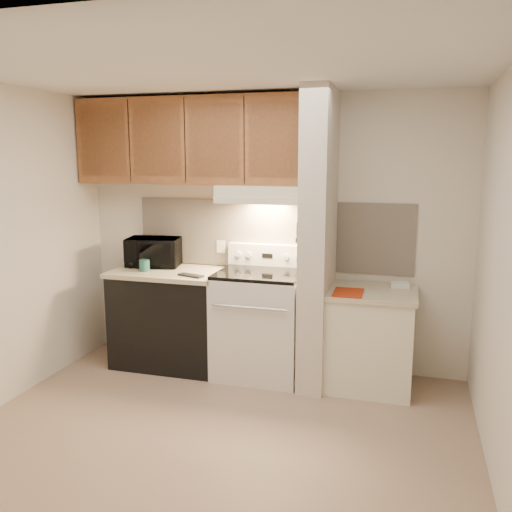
% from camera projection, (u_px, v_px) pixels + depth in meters
% --- Properties ---
extents(floor, '(3.60, 3.60, 0.00)m').
position_uv_depth(floor, '(216.00, 435.00, 3.84)').
color(floor, tan).
rests_on(floor, ground).
extents(ceiling, '(3.60, 3.60, 0.00)m').
position_uv_depth(ceiling, '(211.00, 67.00, 3.38)').
color(ceiling, white).
rests_on(ceiling, wall_back).
extents(wall_back, '(3.60, 2.50, 0.02)m').
position_uv_depth(wall_back, '(270.00, 233.00, 5.03)').
color(wall_back, silver).
rests_on(wall_back, floor).
extents(wall_right, '(0.02, 3.00, 2.50)m').
position_uv_depth(wall_right, '(506.00, 280.00, 3.12)').
color(wall_right, silver).
rests_on(wall_right, floor).
extents(backsplash, '(2.60, 0.02, 0.63)m').
position_uv_depth(backsplash, '(270.00, 234.00, 5.02)').
color(backsplash, beige).
rests_on(backsplash, wall_back).
extents(range_body, '(0.76, 0.65, 0.92)m').
position_uv_depth(range_body, '(260.00, 325.00, 4.85)').
color(range_body, silver).
rests_on(range_body, floor).
extents(oven_window, '(0.50, 0.01, 0.30)m').
position_uv_depth(oven_window, '(250.00, 332.00, 4.54)').
color(oven_window, black).
rests_on(oven_window, range_body).
extents(oven_handle, '(0.65, 0.02, 0.02)m').
position_uv_depth(oven_handle, '(248.00, 308.00, 4.46)').
color(oven_handle, silver).
rests_on(oven_handle, range_body).
extents(cooktop, '(0.74, 0.64, 0.03)m').
position_uv_depth(cooktop, '(260.00, 273.00, 4.76)').
color(cooktop, black).
rests_on(cooktop, range_body).
extents(range_backguard, '(0.76, 0.08, 0.20)m').
position_uv_depth(range_backguard, '(268.00, 255.00, 5.01)').
color(range_backguard, silver).
rests_on(range_backguard, range_body).
extents(range_display, '(0.10, 0.01, 0.04)m').
position_uv_depth(range_display, '(267.00, 256.00, 4.97)').
color(range_display, black).
rests_on(range_display, range_backguard).
extents(range_knob_left_outer, '(0.05, 0.02, 0.05)m').
position_uv_depth(range_knob_left_outer, '(238.00, 254.00, 5.04)').
color(range_knob_left_outer, silver).
rests_on(range_knob_left_outer, range_backguard).
extents(range_knob_left_inner, '(0.05, 0.02, 0.05)m').
position_uv_depth(range_knob_left_inner, '(248.00, 255.00, 5.01)').
color(range_knob_left_inner, silver).
rests_on(range_knob_left_inner, range_backguard).
extents(range_knob_right_inner, '(0.05, 0.02, 0.05)m').
position_uv_depth(range_knob_right_inner, '(286.00, 257.00, 4.92)').
color(range_knob_right_inner, silver).
rests_on(range_knob_right_inner, range_backguard).
extents(range_knob_right_outer, '(0.05, 0.02, 0.05)m').
position_uv_depth(range_knob_right_outer, '(297.00, 257.00, 4.89)').
color(range_knob_right_outer, silver).
rests_on(range_knob_right_outer, range_backguard).
extents(dishwasher_front, '(1.00, 0.63, 0.87)m').
position_uv_depth(dishwasher_front, '(171.00, 319.00, 5.10)').
color(dishwasher_front, black).
rests_on(dishwasher_front, floor).
extents(left_countertop, '(1.04, 0.67, 0.04)m').
position_uv_depth(left_countertop, '(169.00, 272.00, 5.02)').
color(left_countertop, beige).
rests_on(left_countertop, dishwasher_front).
extents(spoon_rest, '(0.26, 0.15, 0.02)m').
position_uv_depth(spoon_rest, '(191.00, 275.00, 4.76)').
color(spoon_rest, black).
rests_on(spoon_rest, left_countertop).
extents(teal_jar, '(0.11, 0.11, 0.11)m').
position_uv_depth(teal_jar, '(145.00, 265.00, 4.96)').
color(teal_jar, '#276258').
rests_on(teal_jar, left_countertop).
extents(outlet, '(0.08, 0.01, 0.12)m').
position_uv_depth(outlet, '(221.00, 247.00, 5.16)').
color(outlet, '#EAE3C4').
rests_on(outlet, backsplash).
extents(microwave, '(0.55, 0.42, 0.27)m').
position_uv_depth(microwave, '(154.00, 252.00, 5.18)').
color(microwave, black).
rests_on(microwave, left_countertop).
extents(partition_pillar, '(0.22, 0.70, 2.50)m').
position_uv_depth(partition_pillar, '(318.00, 241.00, 4.56)').
color(partition_pillar, beige).
rests_on(partition_pillar, floor).
extents(pillar_trim, '(0.01, 0.70, 0.04)m').
position_uv_depth(pillar_trim, '(305.00, 234.00, 4.58)').
color(pillar_trim, brown).
rests_on(pillar_trim, partition_pillar).
extents(knife_strip, '(0.02, 0.42, 0.04)m').
position_uv_depth(knife_strip, '(303.00, 233.00, 4.53)').
color(knife_strip, black).
rests_on(knife_strip, partition_pillar).
extents(knife_blade_a, '(0.01, 0.03, 0.16)m').
position_uv_depth(knife_blade_a, '(298.00, 247.00, 4.41)').
color(knife_blade_a, silver).
rests_on(knife_blade_a, knife_strip).
extents(knife_handle_a, '(0.02, 0.02, 0.10)m').
position_uv_depth(knife_handle_a, '(298.00, 229.00, 4.37)').
color(knife_handle_a, black).
rests_on(knife_handle_a, knife_strip).
extents(knife_blade_b, '(0.01, 0.04, 0.18)m').
position_uv_depth(knife_blade_b, '(300.00, 247.00, 4.49)').
color(knife_blade_b, silver).
rests_on(knife_blade_b, knife_strip).
extents(knife_handle_b, '(0.02, 0.02, 0.10)m').
position_uv_depth(knife_handle_b, '(300.00, 228.00, 4.45)').
color(knife_handle_b, black).
rests_on(knife_handle_b, knife_strip).
extents(knife_blade_c, '(0.01, 0.04, 0.20)m').
position_uv_depth(knife_blade_c, '(301.00, 247.00, 4.54)').
color(knife_blade_c, silver).
rests_on(knife_blade_c, knife_strip).
extents(knife_handle_c, '(0.02, 0.02, 0.10)m').
position_uv_depth(knife_handle_c, '(302.00, 227.00, 4.53)').
color(knife_handle_c, black).
rests_on(knife_handle_c, knife_strip).
extents(knife_blade_d, '(0.01, 0.04, 0.16)m').
position_uv_depth(knife_blade_d, '(304.00, 243.00, 4.64)').
color(knife_blade_d, silver).
rests_on(knife_blade_d, knife_strip).
extents(knife_handle_d, '(0.02, 0.02, 0.10)m').
position_uv_depth(knife_handle_d, '(303.00, 226.00, 4.59)').
color(knife_handle_d, black).
rests_on(knife_handle_d, knife_strip).
extents(knife_blade_e, '(0.01, 0.04, 0.18)m').
position_uv_depth(knife_blade_e, '(305.00, 243.00, 4.70)').
color(knife_blade_e, silver).
rests_on(knife_blade_e, knife_strip).
extents(knife_handle_e, '(0.02, 0.02, 0.10)m').
position_uv_depth(knife_handle_e, '(305.00, 224.00, 4.68)').
color(knife_handle_e, black).
rests_on(knife_handle_e, knife_strip).
extents(oven_mitt, '(0.03, 0.11, 0.26)m').
position_uv_depth(oven_mitt, '(307.00, 239.00, 4.76)').
color(oven_mitt, slate).
rests_on(oven_mitt, partition_pillar).
extents(right_cab_base, '(0.70, 0.60, 0.81)m').
position_uv_depth(right_cab_base, '(370.00, 341.00, 4.59)').
color(right_cab_base, '#EAE3C4').
rests_on(right_cab_base, floor).
extents(right_countertop, '(0.74, 0.64, 0.04)m').
position_uv_depth(right_countertop, '(372.00, 293.00, 4.51)').
color(right_countertop, beige).
rests_on(right_countertop, right_cab_base).
extents(red_folder, '(0.24, 0.32, 0.01)m').
position_uv_depth(red_folder, '(348.00, 293.00, 4.41)').
color(red_folder, '#A12B0E').
rests_on(red_folder, right_countertop).
extents(white_box, '(0.16, 0.12, 0.04)m').
position_uv_depth(white_box, '(400.00, 285.00, 4.61)').
color(white_box, white).
rests_on(white_box, right_countertop).
extents(range_hood, '(0.78, 0.44, 0.15)m').
position_uv_depth(range_hood, '(264.00, 194.00, 4.75)').
color(range_hood, '#EAE3C4').
rests_on(range_hood, upper_cabinets).
extents(hood_lip, '(0.78, 0.04, 0.06)m').
position_uv_depth(hood_lip, '(258.00, 201.00, 4.56)').
color(hood_lip, '#EAE3C4').
rests_on(hood_lip, range_hood).
extents(upper_cabinets, '(2.18, 0.33, 0.77)m').
position_uv_depth(upper_cabinets, '(192.00, 141.00, 4.90)').
color(upper_cabinets, brown).
rests_on(upper_cabinets, wall_back).
extents(cab_door_a, '(0.46, 0.01, 0.63)m').
position_uv_depth(cab_door_a, '(103.00, 141.00, 4.97)').
color(cab_door_a, brown).
rests_on(cab_door_a, upper_cabinets).
extents(cab_gap_a, '(0.01, 0.01, 0.73)m').
position_uv_depth(cab_gap_a, '(129.00, 141.00, 4.90)').
color(cab_gap_a, black).
rests_on(cab_gap_a, upper_cabinets).
extents(cab_door_b, '(0.46, 0.01, 0.63)m').
position_uv_depth(cab_door_b, '(157.00, 141.00, 4.82)').
color(cab_door_b, brown).
rests_on(cab_door_b, upper_cabinets).
extents(cab_gap_b, '(0.01, 0.01, 0.73)m').
position_uv_depth(cab_gap_b, '(185.00, 141.00, 4.75)').
color(cab_gap_b, black).
rests_on(cab_gap_b, upper_cabinets).
extents(cab_door_c, '(0.46, 0.01, 0.63)m').
position_uv_depth(cab_door_c, '(214.00, 140.00, 4.67)').
color(cab_door_c, brown).
rests_on(cab_door_c, upper_cabinets).
extents(cab_gap_c, '(0.01, 0.01, 0.73)m').
position_uv_depth(cab_gap_c, '(244.00, 140.00, 4.60)').
color(cab_gap_c, black).
rests_on(cab_gap_c, upper_cabinets).
extents(cab_door_d, '(0.46, 0.01, 0.63)m').
position_uv_depth(cab_door_d, '(275.00, 140.00, 4.52)').
color(cab_door_d, brown).
rests_on(cab_door_d, upper_cabinets).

